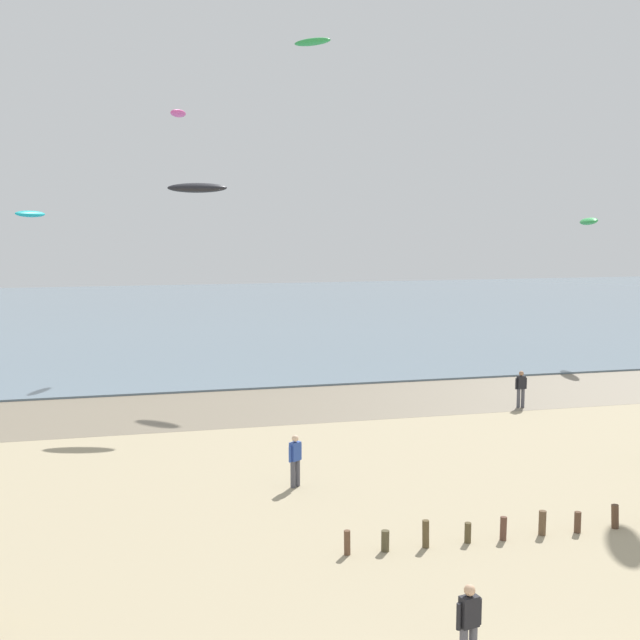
{
  "coord_description": "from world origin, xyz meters",
  "views": [
    {
      "loc": [
        -6.35,
        -10.43,
        8.49
      ],
      "look_at": [
        -0.48,
        13.4,
        5.52
      ],
      "focal_mm": 45.49,
      "sensor_mm": 36.0,
      "label": 1
    }
  ],
  "objects_px": {
    "person_trailing_behind": "(295,459)",
    "kite_aloft_5": "(589,221)",
    "person_by_waterline": "(521,388)",
    "kite_aloft_1": "(197,188)",
    "kite_aloft_7": "(312,42)",
    "kite_aloft_4": "(30,214)",
    "person_mid_beach": "(469,624)",
    "kite_aloft_3": "(178,113)"
  },
  "relations": [
    {
      "from": "person_mid_beach",
      "to": "kite_aloft_4",
      "type": "distance_m",
      "value": 50.38
    },
    {
      "from": "kite_aloft_3",
      "to": "kite_aloft_4",
      "type": "bearing_deg",
      "value": -106.58
    },
    {
      "from": "person_trailing_behind",
      "to": "kite_aloft_7",
      "type": "height_order",
      "value": "kite_aloft_7"
    },
    {
      "from": "kite_aloft_5",
      "to": "kite_aloft_7",
      "type": "relative_size",
      "value": 1.09
    },
    {
      "from": "person_trailing_behind",
      "to": "kite_aloft_3",
      "type": "distance_m",
      "value": 30.89
    },
    {
      "from": "person_mid_beach",
      "to": "kite_aloft_3",
      "type": "distance_m",
      "value": 41.3
    },
    {
      "from": "kite_aloft_5",
      "to": "kite_aloft_7",
      "type": "distance_m",
      "value": 20.19
    },
    {
      "from": "kite_aloft_5",
      "to": "kite_aloft_7",
      "type": "height_order",
      "value": "kite_aloft_7"
    },
    {
      "from": "person_trailing_behind",
      "to": "kite_aloft_7",
      "type": "distance_m",
      "value": 29.06
    },
    {
      "from": "person_mid_beach",
      "to": "person_by_waterline",
      "type": "distance_m",
      "value": 22.94
    },
    {
      "from": "kite_aloft_1",
      "to": "kite_aloft_7",
      "type": "xyz_separation_m",
      "value": [
        7.6,
        9.26,
        8.76
      ]
    },
    {
      "from": "person_mid_beach",
      "to": "kite_aloft_3",
      "type": "height_order",
      "value": "kite_aloft_3"
    },
    {
      "from": "person_mid_beach",
      "to": "person_trailing_behind",
      "type": "height_order",
      "value": "same"
    },
    {
      "from": "kite_aloft_3",
      "to": "kite_aloft_4",
      "type": "relative_size",
      "value": 0.71
    },
    {
      "from": "person_mid_beach",
      "to": "kite_aloft_5",
      "type": "distance_m",
      "value": 39.58
    },
    {
      "from": "person_trailing_behind",
      "to": "kite_aloft_5",
      "type": "relative_size",
      "value": 0.65
    },
    {
      "from": "kite_aloft_4",
      "to": "kite_aloft_5",
      "type": "height_order",
      "value": "kite_aloft_4"
    },
    {
      "from": "kite_aloft_3",
      "to": "kite_aloft_1",
      "type": "bearing_deg",
      "value": 26.11
    },
    {
      "from": "person_by_waterline",
      "to": "kite_aloft_4",
      "type": "bearing_deg",
      "value": 130.17
    },
    {
      "from": "kite_aloft_3",
      "to": "kite_aloft_5",
      "type": "xyz_separation_m",
      "value": [
        24.66,
        -6.79,
        -6.67
      ]
    },
    {
      "from": "person_mid_beach",
      "to": "kite_aloft_1",
      "type": "xyz_separation_m",
      "value": [
        -2.72,
        24.23,
        9.13
      ]
    },
    {
      "from": "kite_aloft_1",
      "to": "kite_aloft_4",
      "type": "distance_m",
      "value": 25.82
    },
    {
      "from": "person_trailing_behind",
      "to": "kite_aloft_7",
      "type": "relative_size",
      "value": 0.71
    },
    {
      "from": "kite_aloft_1",
      "to": "kite_aloft_5",
      "type": "height_order",
      "value": "kite_aloft_1"
    },
    {
      "from": "person_mid_beach",
      "to": "person_by_waterline",
      "type": "height_order",
      "value": "same"
    },
    {
      "from": "person_by_waterline",
      "to": "kite_aloft_4",
      "type": "height_order",
      "value": "kite_aloft_4"
    },
    {
      "from": "kite_aloft_3",
      "to": "kite_aloft_7",
      "type": "relative_size",
      "value": 0.84
    },
    {
      "from": "kite_aloft_4",
      "to": "kite_aloft_7",
      "type": "distance_m",
      "value": 24.66
    },
    {
      "from": "person_by_waterline",
      "to": "person_trailing_behind",
      "type": "height_order",
      "value": "same"
    },
    {
      "from": "kite_aloft_1",
      "to": "kite_aloft_5",
      "type": "distance_m",
      "value": 26.1
    },
    {
      "from": "person_by_waterline",
      "to": "kite_aloft_5",
      "type": "relative_size",
      "value": 0.65
    },
    {
      "from": "person_mid_beach",
      "to": "person_trailing_behind",
      "type": "distance_m",
      "value": 11.37
    },
    {
      "from": "person_by_waterline",
      "to": "kite_aloft_1",
      "type": "bearing_deg",
      "value": 162.88
    },
    {
      "from": "person_mid_beach",
      "to": "person_by_waterline",
      "type": "xyz_separation_m",
      "value": [
        11.49,
        19.85,
        0.0
      ]
    },
    {
      "from": "kite_aloft_1",
      "to": "kite_aloft_4",
      "type": "height_order",
      "value": "kite_aloft_1"
    },
    {
      "from": "person_by_waterline",
      "to": "kite_aloft_1",
      "type": "xyz_separation_m",
      "value": [
        -14.22,
        4.38,
        9.13
      ]
    },
    {
      "from": "person_mid_beach",
      "to": "person_trailing_behind",
      "type": "relative_size",
      "value": 1.0
    },
    {
      "from": "kite_aloft_7",
      "to": "kite_aloft_4",
      "type": "bearing_deg",
      "value": 4.7
    },
    {
      "from": "kite_aloft_3",
      "to": "kite_aloft_7",
      "type": "bearing_deg",
      "value": 81.9
    },
    {
      "from": "person_by_waterline",
      "to": "kite_aloft_7",
      "type": "relative_size",
      "value": 0.71
    },
    {
      "from": "kite_aloft_5",
      "to": "person_mid_beach",
      "type": "bearing_deg",
      "value": -19.39
    },
    {
      "from": "kite_aloft_1",
      "to": "kite_aloft_3",
      "type": "xyz_separation_m",
      "value": [
        0.25,
        14.44,
        5.16
      ]
    }
  ]
}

